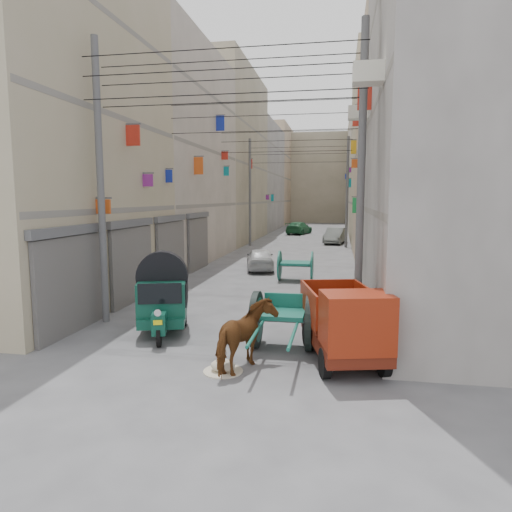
% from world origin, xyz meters
% --- Properties ---
extents(ground, '(140.00, 140.00, 0.00)m').
position_xyz_m(ground, '(0.00, 0.00, 0.00)').
color(ground, '#4D4C4F').
rests_on(ground, ground).
extents(building_row_left, '(8.00, 62.00, 14.00)m').
position_xyz_m(building_row_left, '(-8.00, 34.13, 6.46)').
color(building_row_left, tan).
rests_on(building_row_left, ground).
extents(building_row_right, '(8.00, 62.00, 14.00)m').
position_xyz_m(building_row_right, '(8.00, 34.13, 6.46)').
color(building_row_right, '#A09A95').
rests_on(building_row_right, ground).
extents(end_cap_building, '(22.00, 10.00, 13.00)m').
position_xyz_m(end_cap_building, '(0.00, 66.00, 6.50)').
color(end_cap_building, tan).
rests_on(end_cap_building, ground).
extents(shutters_left, '(0.18, 14.40, 2.88)m').
position_xyz_m(shutters_left, '(-3.92, 10.38, 1.49)').
color(shutters_left, '#454549').
rests_on(shutters_left, ground).
extents(signboards, '(8.22, 40.52, 5.67)m').
position_xyz_m(signboards, '(-0.01, 21.66, 3.43)').
color(signboards, '#862486').
rests_on(signboards, ground).
extents(ac_units, '(0.70, 6.55, 3.35)m').
position_xyz_m(ac_units, '(3.65, 7.67, 7.43)').
color(ac_units, silver).
rests_on(ac_units, ground).
extents(utility_poles, '(7.40, 22.20, 8.00)m').
position_xyz_m(utility_poles, '(0.00, 17.00, 4.00)').
color(utility_poles, '#545457').
rests_on(utility_poles, ground).
extents(overhead_cables, '(7.40, 22.52, 1.12)m').
position_xyz_m(overhead_cables, '(0.00, 14.40, 6.77)').
color(overhead_cables, black).
rests_on(overhead_cables, ground).
extents(auto_rickshaw, '(1.80, 2.48, 1.68)m').
position_xyz_m(auto_rickshaw, '(-1.52, 5.26, 0.99)').
color(auto_rickshaw, black).
rests_on(auto_rickshaw, ground).
extents(tonga_cart, '(1.50, 3.06, 1.38)m').
position_xyz_m(tonga_cart, '(1.80, 4.49, 0.72)').
color(tonga_cart, black).
rests_on(tonga_cart, ground).
extents(mini_truck, '(2.08, 3.34, 1.74)m').
position_xyz_m(mini_truck, '(3.29, 3.65, 0.83)').
color(mini_truck, black).
rests_on(mini_truck, ground).
extents(second_cart, '(1.49, 1.32, 1.32)m').
position_xyz_m(second_cart, '(1.25, 13.64, 0.70)').
color(second_cart, '#145A4B').
rests_on(second_cart, ground).
extents(feed_sack, '(0.52, 0.41, 0.26)m').
position_xyz_m(feed_sack, '(0.76, 2.82, 0.13)').
color(feed_sack, beige).
rests_on(feed_sack, ground).
extents(horse, '(1.24, 1.86, 1.44)m').
position_xyz_m(horse, '(1.21, 3.00, 0.72)').
color(horse, brown).
rests_on(horse, ground).
extents(distant_car_white, '(1.99, 3.50, 1.12)m').
position_xyz_m(distant_car_white, '(-0.80, 16.35, 0.56)').
color(distant_car_white, '#BDBDBD').
rests_on(distant_car_white, ground).
extents(distant_car_grey, '(1.94, 3.96, 1.25)m').
position_xyz_m(distant_car_grey, '(2.80, 30.73, 0.63)').
color(distant_car_grey, '#5D635F').
rests_on(distant_car_grey, ground).
extents(distant_car_green, '(2.67, 4.49, 1.22)m').
position_xyz_m(distant_car_green, '(-0.90, 39.84, 0.61)').
color(distant_car_green, '#226338').
rests_on(distant_car_green, ground).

